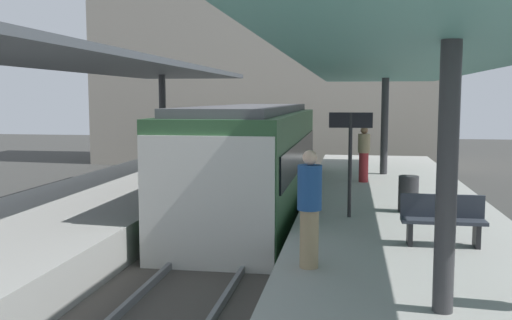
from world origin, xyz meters
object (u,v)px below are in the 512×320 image
Objects in this scene: platform_bench at (443,218)px; platform_sign at (350,141)px; commuter_train at (251,163)px; passenger_near_bench at (364,153)px; passenger_mid_platform at (309,207)px; litter_bin at (408,194)px.

platform_bench is 0.63× the size of platform_sign.
commuter_train reaches higher than platform_sign.
passenger_mid_platform is (-0.99, -9.09, 0.05)m from passenger_near_bench.
platform_bench is 2.78m from passenger_mid_platform.
platform_sign reaches higher than passenger_mid_platform.
commuter_train reaches higher than litter_bin.
passenger_near_bench is at bearing 85.60° from platform_sign.
commuter_train reaches higher than platform_bench.
litter_bin is 4.99m from passenger_mid_platform.
passenger_near_bench is (3.10, 1.82, 0.14)m from commuter_train.
commuter_train is at bearing -149.62° from passenger_near_bench.
litter_bin is at bearing 31.42° from platform_sign.
commuter_train is 4.68× the size of platform_sign.
commuter_train is at bearing 106.23° from passenger_mid_platform.
litter_bin is (-0.29, 2.90, -0.06)m from platform_bench.
platform_bench is (4.28, -5.58, -0.26)m from commuter_train.
platform_bench is at bearing 38.12° from passenger_mid_platform.
passenger_mid_platform is (-0.58, -3.81, -0.71)m from platform_sign.
commuter_train is 7.03m from platform_bench.
platform_sign is at bearing -94.40° from passenger_near_bench.
platform_sign is 2.76× the size of litter_bin.
platform_bench is 2.88m from platform_sign.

